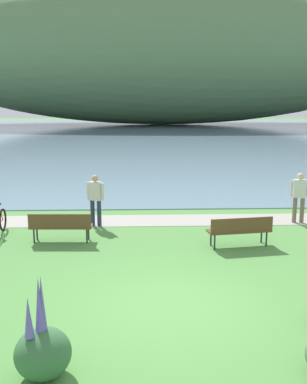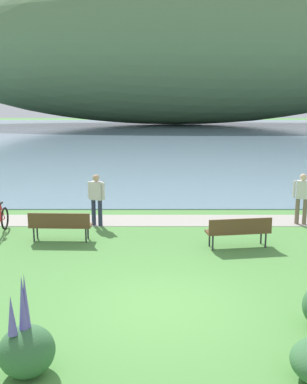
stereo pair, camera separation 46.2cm
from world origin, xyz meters
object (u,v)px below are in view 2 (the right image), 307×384
(park_bench_near_camera, at_px, (59,224))
(park_bench_further_along, at_px, (237,230))
(person_on_the_grass, at_px, (95,197))
(person_at_shoreline, at_px, (300,195))

(park_bench_near_camera, height_order, park_bench_further_along, same)
(park_bench_near_camera, height_order, person_on_the_grass, person_on_the_grass)
(park_bench_near_camera, bearing_deg, person_on_the_grass, 62.38)
(person_at_shoreline, bearing_deg, park_bench_further_along, -136.23)
(park_bench_near_camera, relative_size, person_at_shoreline, 1.06)
(park_bench_near_camera, bearing_deg, person_at_shoreline, 13.42)
(park_bench_further_along, bearing_deg, person_at_shoreline, 43.77)
(park_bench_near_camera, distance_m, park_bench_further_along, 5.14)
(park_bench_near_camera, xyz_separation_m, person_at_shoreline, (7.63, 1.82, 0.46))
(park_bench_further_along, xyz_separation_m, person_on_the_grass, (-4.24, 2.26, 0.46))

